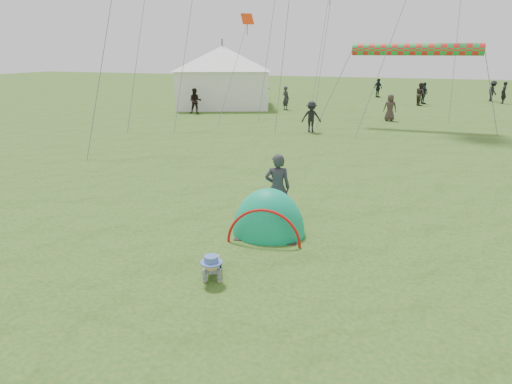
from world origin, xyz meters
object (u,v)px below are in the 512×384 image
(standing_adult, at_px, (277,188))
(event_marquee, at_px, (223,74))
(popup_tent, at_px, (268,234))
(crawling_toddler, at_px, (212,264))

(standing_adult, xyz_separation_m, event_marquee, (-11.25, 22.52, 1.53))
(popup_tent, xyz_separation_m, event_marquee, (-11.31, 23.42, 2.41))
(crawling_toddler, distance_m, popup_tent, 2.51)
(crawling_toddler, relative_size, popup_tent, 0.34)
(event_marquee, bearing_deg, popup_tent, -85.90)
(crawling_toddler, distance_m, event_marquee, 28.20)
(popup_tent, distance_m, event_marquee, 26.12)
(standing_adult, relative_size, event_marquee, 0.25)
(popup_tent, distance_m, standing_adult, 1.26)
(crawling_toddler, relative_size, standing_adult, 0.43)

